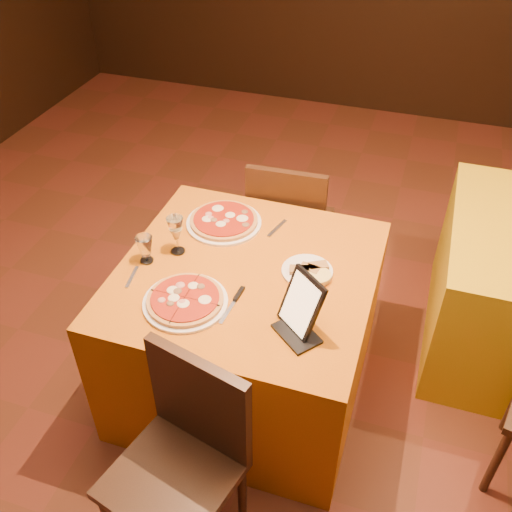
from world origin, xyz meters
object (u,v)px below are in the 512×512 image
(chair_main_near, at_px, (172,478))
(pizza_far, at_px, (224,221))
(main_table, at_px, (247,330))
(chair_main_far, at_px, (292,224))
(wine_glass, at_px, (176,235))
(pizza_near, at_px, (185,301))
(tablet, at_px, (301,304))
(water_glass, at_px, (145,249))

(chair_main_near, relative_size, pizza_far, 2.52)
(main_table, relative_size, chair_main_far, 1.21)
(chair_main_far, relative_size, wine_glass, 4.79)
(chair_main_far, xyz_separation_m, wine_glass, (-0.34, -0.76, 0.39))
(pizza_near, relative_size, tablet, 1.42)
(pizza_far, relative_size, water_glass, 2.78)
(chair_main_far, xyz_separation_m, pizza_far, (-0.21, -0.49, 0.31))
(main_table, xyz_separation_m, water_glass, (-0.44, -0.08, 0.44))
(chair_main_far, distance_m, pizza_near, 1.11)
(chair_main_near, xyz_separation_m, pizza_far, (-0.21, 1.13, 0.31))
(chair_main_near, bearing_deg, pizza_far, 115.13)
(water_glass, bearing_deg, main_table, 9.68)
(pizza_near, distance_m, pizza_far, 0.56)
(chair_main_near, height_order, wine_glass, wine_glass)
(pizza_far, bearing_deg, pizza_near, -85.47)
(chair_main_far, xyz_separation_m, pizza_near, (-0.17, -1.06, 0.31))
(tablet, bearing_deg, chair_main_near, -77.85)
(chair_main_far, height_order, tablet, tablet)
(main_table, distance_m, pizza_far, 0.53)
(chair_main_near, xyz_separation_m, pizza_near, (-0.17, 0.57, 0.31))
(chair_main_near, height_order, tablet, tablet)
(chair_main_far, height_order, water_glass, chair_main_far)
(water_glass, height_order, tablet, tablet)
(pizza_far, relative_size, tablet, 1.48)
(wine_glass, distance_m, tablet, 0.70)
(main_table, distance_m, pizza_near, 0.50)
(pizza_far, distance_m, tablet, 0.75)
(chair_main_near, bearing_deg, chair_main_far, 104.43)
(pizza_far, bearing_deg, chair_main_far, 66.58)
(pizza_near, relative_size, water_glass, 2.67)
(chair_main_near, bearing_deg, water_glass, 134.38)
(wine_glass, bearing_deg, pizza_near, -60.81)
(chair_main_near, distance_m, tablet, 0.78)
(pizza_far, xyz_separation_m, wine_glass, (-0.12, -0.26, 0.08))
(pizza_far, height_order, wine_glass, wine_glass)
(chair_main_far, distance_m, tablet, 1.15)
(wine_glass, bearing_deg, pizza_far, 64.99)
(water_glass, distance_m, tablet, 0.77)
(wine_glass, height_order, tablet, tablet)
(main_table, bearing_deg, wine_glass, 175.23)
(chair_main_far, xyz_separation_m, tablet, (0.30, -1.03, 0.41))
(chair_main_near, relative_size, tablet, 3.73)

